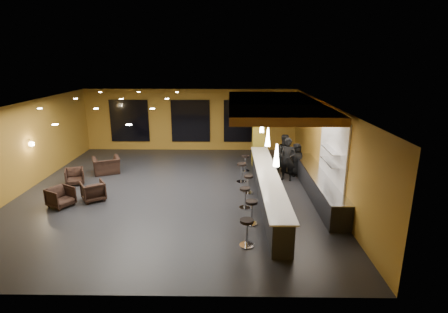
{
  "coord_description": "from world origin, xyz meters",
  "views": [
    {
      "loc": [
        2.2,
        -13.23,
        5.23
      ],
      "look_at": [
        2.0,
        0.5,
        1.3
      ],
      "focal_mm": 28.0,
      "sensor_mm": 36.0,
      "label": 1
    }
  ],
  "objects_px": {
    "column": "(259,130)",
    "pendant_1": "(268,137)",
    "armchair_c": "(75,176)",
    "bar_stool_0": "(247,229)",
    "bar_counter": "(268,188)",
    "armchair_a": "(61,197)",
    "armchair_b": "(93,191)",
    "staff_a": "(288,159)",
    "bar_stool_5": "(245,161)",
    "pendant_0": "(277,155)",
    "prep_counter": "(318,186)",
    "staff_c": "(296,160)",
    "bar_stool_3": "(248,182)",
    "armchair_d": "(106,165)",
    "pendant_2": "(262,124)",
    "bar_stool_1": "(251,209)",
    "bar_stool_2": "(245,195)",
    "staff_b": "(285,155)",
    "bar_stool_4": "(242,170)"
  },
  "relations": [
    {
      "from": "bar_stool_3",
      "to": "pendant_2",
      "type": "bearing_deg",
      "value": 73.43
    },
    {
      "from": "bar_stool_5",
      "to": "bar_stool_2",
      "type": "bearing_deg",
      "value": -92.76
    },
    {
      "from": "pendant_0",
      "to": "staff_a",
      "type": "height_order",
      "value": "pendant_0"
    },
    {
      "from": "armchair_d",
      "to": "bar_stool_5",
      "type": "xyz_separation_m",
      "value": [
        6.46,
        0.41,
        0.12
      ]
    },
    {
      "from": "bar_stool_1",
      "to": "pendant_2",
      "type": "bearing_deg",
      "value": 81.69
    },
    {
      "from": "armchair_c",
      "to": "bar_stool_0",
      "type": "bearing_deg",
      "value": -57.42
    },
    {
      "from": "pendant_2",
      "to": "bar_stool_0",
      "type": "relative_size",
      "value": 0.85
    },
    {
      "from": "prep_counter",
      "to": "armchair_b",
      "type": "distance_m",
      "value": 8.57
    },
    {
      "from": "staff_a",
      "to": "bar_stool_5",
      "type": "xyz_separation_m",
      "value": [
        -1.78,
        1.21,
        -0.45
      ]
    },
    {
      "from": "bar_stool_3",
      "to": "bar_counter",
      "type": "bearing_deg",
      "value": -47.29
    },
    {
      "from": "staff_c",
      "to": "armchair_c",
      "type": "relative_size",
      "value": 2.01
    },
    {
      "from": "bar_counter",
      "to": "bar_stool_3",
      "type": "xyz_separation_m",
      "value": [
        -0.68,
        0.73,
        -0.02
      ]
    },
    {
      "from": "bar_stool_3",
      "to": "bar_stool_4",
      "type": "xyz_separation_m",
      "value": [
        -0.23,
        1.29,
        0.07
      ]
    },
    {
      "from": "staff_a",
      "to": "armchair_a",
      "type": "distance_m",
      "value": 9.13
    },
    {
      "from": "staff_c",
      "to": "bar_stool_3",
      "type": "relative_size",
      "value": 2.03
    },
    {
      "from": "armchair_a",
      "to": "armchair_b",
      "type": "distance_m",
      "value": 1.12
    },
    {
      "from": "bar_stool_5",
      "to": "bar_counter",
      "type": "bearing_deg",
      "value": -79.27
    },
    {
      "from": "bar_stool_0",
      "to": "staff_a",
      "type": "bearing_deg",
      "value": 70.06
    },
    {
      "from": "bar_counter",
      "to": "column",
      "type": "height_order",
      "value": "column"
    },
    {
      "from": "pendant_2",
      "to": "staff_c",
      "type": "xyz_separation_m",
      "value": [
        1.6,
        -0.05,
        -1.59
      ]
    },
    {
      "from": "staff_c",
      "to": "pendant_2",
      "type": "bearing_deg",
      "value": 166.16
    },
    {
      "from": "staff_a",
      "to": "bar_stool_1",
      "type": "distance_m",
      "value": 4.65
    },
    {
      "from": "armchair_b",
      "to": "bar_stool_1",
      "type": "height_order",
      "value": "bar_stool_1"
    },
    {
      "from": "armchair_b",
      "to": "bar_stool_5",
      "type": "xyz_separation_m",
      "value": [
        5.88,
        3.58,
        0.13
      ]
    },
    {
      "from": "column",
      "to": "armchair_b",
      "type": "xyz_separation_m",
      "value": [
        -6.56,
        -4.64,
        -1.38
      ]
    },
    {
      "from": "bar_stool_4",
      "to": "armchair_d",
      "type": "bearing_deg",
      "value": 169.91
    },
    {
      "from": "pendant_0",
      "to": "armchair_a",
      "type": "distance_m",
      "value": 7.9
    },
    {
      "from": "armchair_a",
      "to": "bar_stool_3",
      "type": "height_order",
      "value": "bar_stool_3"
    },
    {
      "from": "staff_b",
      "to": "bar_stool_3",
      "type": "bearing_deg",
      "value": -136.72
    },
    {
      "from": "pendant_1",
      "to": "bar_stool_0",
      "type": "distance_m",
      "value": 4.3
    },
    {
      "from": "staff_b",
      "to": "staff_c",
      "type": "bearing_deg",
      "value": -26.34
    },
    {
      "from": "armchair_c",
      "to": "bar_stool_4",
      "type": "relative_size",
      "value": 0.88
    },
    {
      "from": "prep_counter",
      "to": "staff_c",
      "type": "relative_size",
      "value": 3.97
    },
    {
      "from": "bar_stool_1",
      "to": "bar_stool_2",
      "type": "height_order",
      "value": "bar_stool_1"
    },
    {
      "from": "pendant_1",
      "to": "pendant_2",
      "type": "relative_size",
      "value": 1.0
    },
    {
      "from": "armchair_c",
      "to": "bar_stool_0",
      "type": "distance_m",
      "value": 8.64
    },
    {
      "from": "column",
      "to": "armchair_b",
      "type": "distance_m",
      "value": 8.15
    },
    {
      "from": "bar_stool_2",
      "to": "bar_stool_3",
      "type": "relative_size",
      "value": 1.04
    },
    {
      "from": "pendant_1",
      "to": "staff_a",
      "type": "height_order",
      "value": "pendant_1"
    },
    {
      "from": "armchair_d",
      "to": "pendant_2",
      "type": "bearing_deg",
      "value": 154.33
    },
    {
      "from": "prep_counter",
      "to": "armchair_a",
      "type": "relative_size",
      "value": 7.6
    },
    {
      "from": "armchair_a",
      "to": "armchair_d",
      "type": "relative_size",
      "value": 0.68
    },
    {
      "from": "armchair_a",
      "to": "armchair_c",
      "type": "height_order",
      "value": "armchair_a"
    },
    {
      "from": "column",
      "to": "pendant_1",
      "type": "bearing_deg",
      "value": -90.0
    },
    {
      "from": "pendant_0",
      "to": "armchair_b",
      "type": "distance_m",
      "value": 7.13
    },
    {
      "from": "armchair_d",
      "to": "staff_b",
      "type": "bearing_deg",
      "value": 155.11
    },
    {
      "from": "pendant_0",
      "to": "armchair_b",
      "type": "xyz_separation_m",
      "value": [
        -6.56,
        1.96,
        -1.98
      ]
    },
    {
      "from": "armchair_d",
      "to": "pendant_0",
      "type": "bearing_deg",
      "value": 119.65
    },
    {
      "from": "staff_b",
      "to": "bar_stool_3",
      "type": "relative_size",
      "value": 2.51
    },
    {
      "from": "bar_counter",
      "to": "prep_counter",
      "type": "distance_m",
      "value": 2.06
    }
  ]
}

